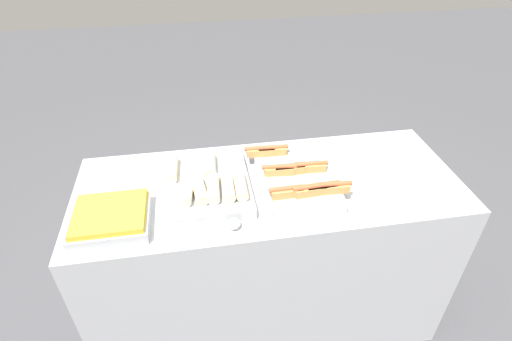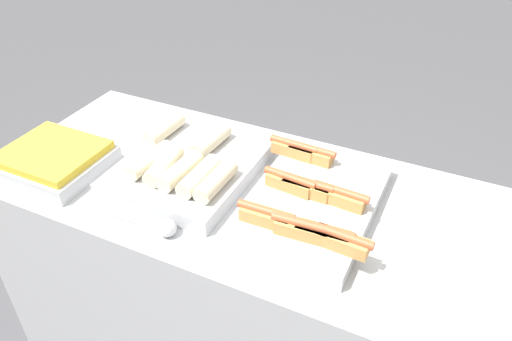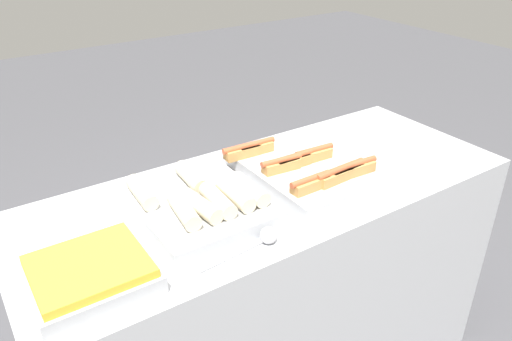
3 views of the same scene
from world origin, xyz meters
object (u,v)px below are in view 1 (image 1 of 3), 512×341
at_px(tray_hotdogs, 295,176).
at_px(tray_wraps, 207,184).
at_px(serving_spoon_near, 230,225).
at_px(tray_side_front, 111,218).

xyz_separation_m(tray_hotdogs, tray_wraps, (-0.40, -0.00, 0.00)).
distance_m(tray_wraps, serving_spoon_near, 0.26).
relative_size(tray_wraps, tray_side_front, 1.51).
bearing_deg(tray_wraps, tray_side_front, -158.70).
height_order(tray_hotdogs, serving_spoon_near, tray_hotdogs).
bearing_deg(serving_spoon_near, tray_hotdogs, 37.87).
bearing_deg(tray_side_front, tray_wraps, 21.30).
relative_size(tray_hotdogs, tray_wraps, 1.11).
xyz_separation_m(tray_hotdogs, tray_side_front, (-0.78, -0.15, -0.00)).
bearing_deg(serving_spoon_near, tray_wraps, 106.14).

